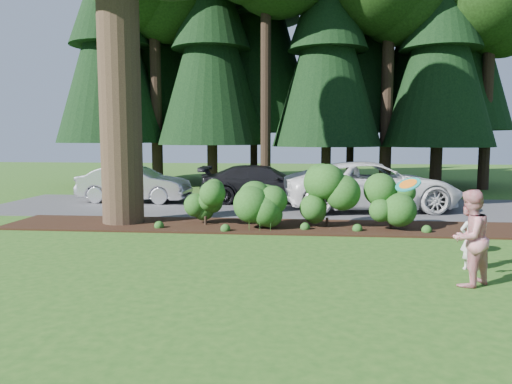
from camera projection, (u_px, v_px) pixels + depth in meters
ground at (263, 252)px, 11.53m from camera, size 80.00×80.00×0.00m
mulch_bed at (272, 226)px, 14.74m from camera, size 16.00×2.50×0.05m
driveway at (280, 207)px, 18.94m from camera, size 22.00×6.00×0.03m
shrub_row at (299, 201)px, 14.47m from camera, size 6.53×1.60×1.61m
lily_cluster at (260, 215)px, 13.88m from camera, size 0.69×0.09×0.57m
tree_wall at (294, 9)px, 26.67m from camera, size 25.66×12.15×17.09m
car_silver_wagon at (134, 184)px, 20.25m from camera, size 4.55×1.75×1.48m
car_white_suv at (372, 186)px, 17.96m from camera, size 6.64×3.78×1.75m
car_dark_suv at (264, 184)px, 20.12m from camera, size 5.24×2.32×1.49m
child at (472, 239)px, 9.94m from camera, size 0.46×0.31×1.23m
adult at (469, 238)px, 8.83m from camera, size 1.06×1.04×1.72m
frisbee at (408, 184)px, 10.33m from camera, size 0.56×0.51×0.38m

